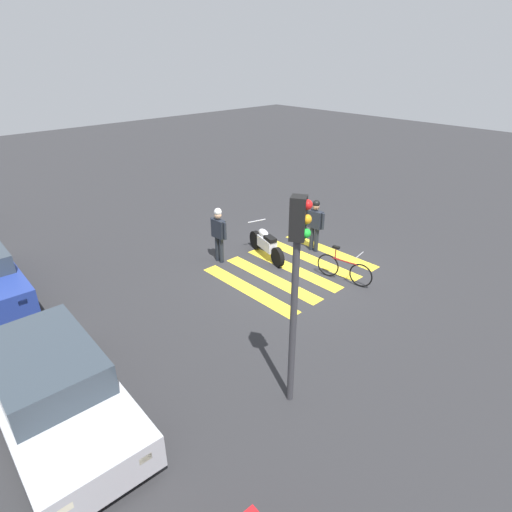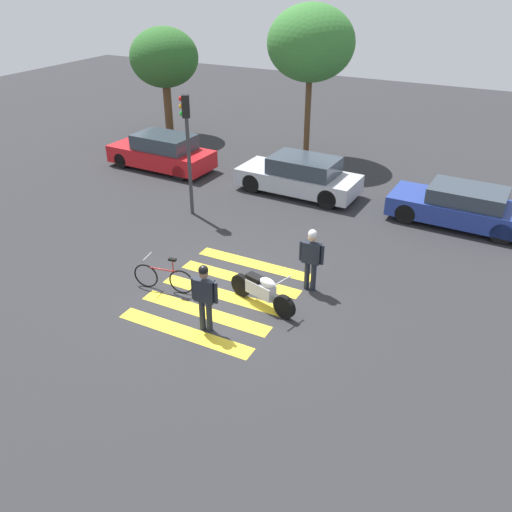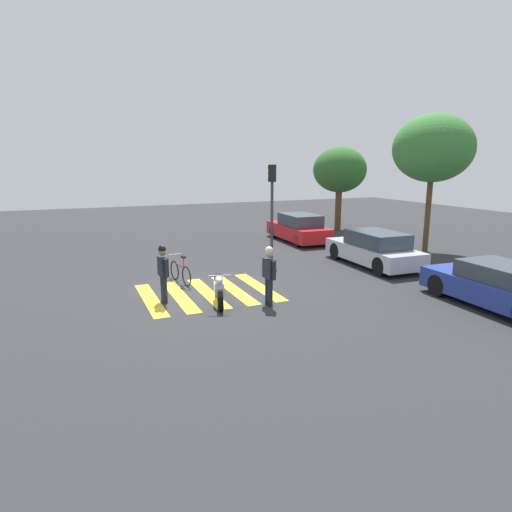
% 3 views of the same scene
% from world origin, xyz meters
% --- Properties ---
extents(ground_plane, '(60.00, 60.00, 0.00)m').
position_xyz_m(ground_plane, '(0.00, 0.00, 0.00)').
color(ground_plane, '#2B2B2D').
extents(police_motorcycle, '(2.01, 0.82, 1.02)m').
position_xyz_m(police_motorcycle, '(1.11, 0.02, 0.45)').
color(police_motorcycle, black).
rests_on(police_motorcycle, ground_plane).
extents(leaning_bicycle, '(1.69, 0.46, 1.00)m').
position_xyz_m(leaning_bicycle, '(-1.49, -0.50, 0.38)').
color(leaning_bicycle, black).
rests_on(leaning_bicycle, ground_plane).
extents(officer_on_foot, '(0.66, 0.23, 1.75)m').
position_xyz_m(officer_on_foot, '(1.89, 1.29, 1.01)').
color(officer_on_foot, '#1E232D').
rests_on(officer_on_foot, ground_plane).
extents(officer_by_motorcycle, '(0.66, 0.25, 1.74)m').
position_xyz_m(officer_by_motorcycle, '(0.40, -1.46, 1.00)').
color(officer_by_motorcycle, '#1E232D').
rests_on(officer_by_motorcycle, ground_plane).
extents(crosswalk_stripes, '(3.52, 4.05, 0.01)m').
position_xyz_m(crosswalk_stripes, '(0.00, 0.00, 0.00)').
color(crosswalk_stripes, yellow).
rests_on(crosswalk_stripes, ground_plane).
extents(car_silver_sedan, '(4.54, 1.95, 1.41)m').
position_xyz_m(car_silver_sedan, '(-0.99, 7.29, 0.67)').
color(car_silver_sedan, black).
rests_on(car_silver_sedan, ground_plane).
extents(traffic_light_pole, '(0.36, 0.33, 4.00)m').
position_xyz_m(traffic_light_pole, '(-3.54, 3.93, 2.70)').
color(traffic_light_pole, '#38383D').
rests_on(traffic_light_pole, ground_plane).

